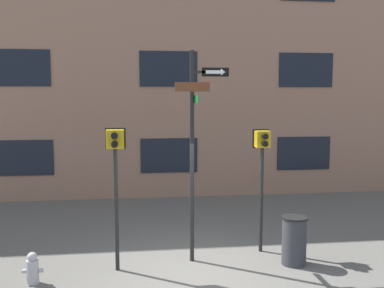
# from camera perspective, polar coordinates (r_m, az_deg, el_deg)

# --- Properties ---
(ground_plane) EXTENTS (60.00, 60.00, 0.00)m
(ground_plane) POSITION_cam_1_polar(r_m,az_deg,el_deg) (8.81, 0.05, -16.76)
(ground_plane) COLOR #595651
(building_facade) EXTENTS (24.00, 0.63, 11.70)m
(building_facade) POSITION_cam_1_polar(r_m,az_deg,el_deg) (15.02, -3.26, 15.46)
(building_facade) COLOR #936B56
(building_facade) RESTS_ON ground_plane
(street_sign_pole) EXTENTS (1.11, 1.04, 4.38)m
(street_sign_pole) POSITION_cam_1_polar(r_m,az_deg,el_deg) (8.78, 0.39, 0.47)
(street_sign_pole) COLOR black
(street_sign_pole) RESTS_ON ground_plane
(pedestrian_signal_left) EXTENTS (0.40, 0.40, 2.85)m
(pedestrian_signal_left) POSITION_cam_1_polar(r_m,az_deg,el_deg) (8.46, -10.17, -2.08)
(pedestrian_signal_left) COLOR black
(pedestrian_signal_left) RESTS_ON ground_plane
(pedestrian_signal_right) EXTENTS (0.37, 0.40, 2.74)m
(pedestrian_signal_right) POSITION_cam_1_polar(r_m,az_deg,el_deg) (9.51, 9.34, -1.78)
(pedestrian_signal_right) COLOR black
(pedestrian_signal_right) RESTS_ON ground_plane
(fire_hydrant) EXTENTS (0.38, 0.22, 0.60)m
(fire_hydrant) POSITION_cam_1_polar(r_m,az_deg,el_deg) (8.74, -20.49, -15.30)
(fire_hydrant) COLOR #A5A5A8
(fire_hydrant) RESTS_ON ground_plane
(trash_bin) EXTENTS (0.53, 0.53, 1.01)m
(trash_bin) POSITION_cam_1_polar(r_m,az_deg,el_deg) (9.28, 13.46, -12.39)
(trash_bin) COLOR #333338
(trash_bin) RESTS_ON ground_plane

